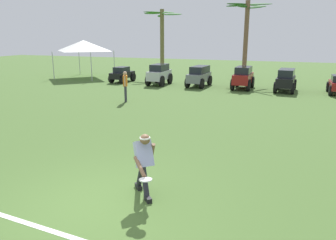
# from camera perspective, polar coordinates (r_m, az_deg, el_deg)

# --- Properties ---
(ground_plane) EXTENTS (80.00, 80.00, 0.00)m
(ground_plane) POSITION_cam_1_polar(r_m,az_deg,el_deg) (6.97, -12.71, -14.46)
(ground_plane) COLOR #43612B
(field_line_paint) EXTENTS (20.62, 1.85, 0.01)m
(field_line_paint) POSITION_cam_1_polar(r_m,az_deg,el_deg) (6.27, -17.99, -18.41)
(field_line_paint) COLOR white
(field_line_paint) RESTS_ON ground_plane
(frisbee_thrower) EXTENTS (0.69, 0.99, 1.42)m
(frisbee_thrower) POSITION_cam_1_polar(r_m,az_deg,el_deg) (6.86, -4.26, -7.21)
(frisbee_thrower) COLOR #23232D
(frisbee_thrower) RESTS_ON ground_plane
(frisbee_in_flight) EXTENTS (0.34, 0.34, 0.05)m
(frisbee_in_flight) POSITION_cam_1_polar(r_m,az_deg,el_deg) (6.24, -3.93, -10.32)
(frisbee_in_flight) COLOR white
(teammate_near_sideline) EXTENTS (0.31, 0.48, 1.56)m
(teammate_near_sideline) POSITION_cam_1_polar(r_m,az_deg,el_deg) (16.86, -7.45, 6.30)
(teammate_near_sideline) COLOR #33333D
(teammate_near_sideline) RESTS_ON ground_plane
(parked_car_slot_a) EXTENTS (1.20, 2.25, 1.10)m
(parked_car_slot_a) POSITION_cam_1_polar(r_m,az_deg,el_deg) (24.27, -7.99, 7.91)
(parked_car_slot_a) COLOR black
(parked_car_slot_a) RESTS_ON ground_plane
(parked_car_slot_b) EXTENTS (1.18, 2.36, 1.40)m
(parked_car_slot_b) POSITION_cam_1_polar(r_m,az_deg,el_deg) (22.69, -1.52, 8.03)
(parked_car_slot_b) COLOR #B7BABF
(parked_car_slot_b) RESTS_ON ground_plane
(parked_car_slot_c) EXTENTS (1.32, 2.47, 1.34)m
(parked_car_slot_c) POSITION_cam_1_polar(r_m,az_deg,el_deg) (22.01, 5.46, 7.71)
(parked_car_slot_c) COLOR slate
(parked_car_slot_c) RESTS_ON ground_plane
(parked_car_slot_d) EXTENTS (1.24, 2.38, 1.40)m
(parked_car_slot_d) POSITION_cam_1_polar(r_m,az_deg,el_deg) (21.45, 12.94, 7.29)
(parked_car_slot_d) COLOR maroon
(parked_car_slot_d) RESTS_ON ground_plane
(parked_car_slot_e) EXTENTS (1.30, 2.46, 1.34)m
(parked_car_slot_e) POSITION_cam_1_polar(r_m,az_deg,el_deg) (21.18, 19.85, 6.65)
(parked_car_slot_e) COLOR black
(parked_car_slot_e) RESTS_ON ground_plane
(palm_tree_far_left) EXTENTS (3.28, 2.85, 5.37)m
(palm_tree_far_left) POSITION_cam_1_polar(r_m,az_deg,el_deg) (27.98, -1.05, 14.41)
(palm_tree_far_left) COLOR brown
(palm_tree_far_left) RESTS_ON ground_plane
(palm_tree_left_of_centre) EXTENTS (3.43, 3.15, 5.73)m
(palm_tree_left_of_centre) POSITION_cam_1_polar(r_m,az_deg,el_deg) (25.26, 13.48, 14.67)
(palm_tree_left_of_centre) COLOR brown
(palm_tree_left_of_centre) RESTS_ON ground_plane
(event_tent) EXTENTS (3.60, 3.60, 2.94)m
(event_tent) POSITION_cam_1_polar(r_m,az_deg,el_deg) (27.39, -14.47, 12.43)
(event_tent) COLOR #B2B5BA
(event_tent) RESTS_ON ground_plane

